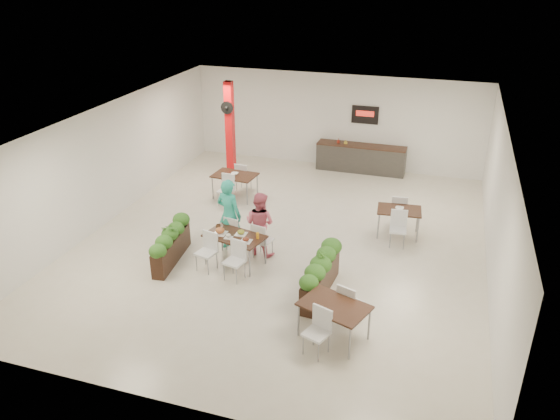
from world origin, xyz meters
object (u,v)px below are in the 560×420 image
object	(u,v)px
side_table_c	(334,310)
planter_right	(320,274)
service_counter	(361,158)
planter_left	(171,242)
side_table_a	(235,178)
diner_man	(229,215)
diner_woman	(260,224)
side_table_b	(399,214)
red_column	(230,130)
main_table	(234,240)

from	to	relation	value
side_table_c	planter_right	bearing A→B (deg)	133.38
service_counter	planter_left	size ratio (longest dim) A/B	1.57
side_table_a	planter_left	bearing A→B (deg)	-85.65
planter_right	side_table_c	size ratio (longest dim) A/B	1.20
diner_man	planter_right	distance (m)	2.99
diner_woman	side_table_b	size ratio (longest dim) A/B	0.98
planter_right	diner_woman	bearing A→B (deg)	144.70
red_column	main_table	size ratio (longest dim) A/B	1.72
diner_man	side_table_c	bearing A→B (deg)	153.47
service_counter	side_table_c	xyz separation A→B (m)	(1.09, -9.14, 0.14)
diner_man	planter_left	size ratio (longest dim) A/B	0.98
diner_woman	planter_left	distance (m)	2.18
planter_right	red_column	bearing A→B (deg)	127.32
side_table_b	main_table	bearing A→B (deg)	-148.70
red_column	side_table_c	size ratio (longest dim) A/B	1.92
planter_left	side_table_a	distance (m)	4.04
main_table	side_table_a	xyz separation A→B (m)	(-1.47, 3.68, 0.00)
red_column	planter_left	xyz separation A→B (m)	(0.72, -5.58, -1.13)
red_column	planter_left	world-z (taller)	red_column
diner_woman	side_table_a	world-z (taller)	diner_woman
side_table_b	side_table_c	xyz separation A→B (m)	(-0.68, -4.71, 0.01)
diner_man	planter_right	size ratio (longest dim) A/B	0.93
side_table_c	side_table_b	bearing A→B (deg)	101.64
main_table	diner_woman	world-z (taller)	diner_woman
planter_right	side_table_b	bearing A→B (deg)	68.74
planter_right	side_table_a	size ratio (longest dim) A/B	1.21
red_column	diner_woman	bearing A→B (deg)	-60.07
service_counter	diner_woman	bearing A→B (deg)	-102.01
service_counter	side_table_b	size ratio (longest dim) A/B	1.82
service_counter	main_table	bearing A→B (deg)	-104.10
side_table_b	planter_left	bearing A→B (deg)	-154.62
service_counter	diner_man	distance (m)	6.80
diner_man	planter_left	world-z (taller)	diner_man
planter_left	service_counter	bearing A→B (deg)	66.26
planter_right	side_table_a	bearing A→B (deg)	130.69
red_column	planter_right	size ratio (longest dim) A/B	1.60
main_table	planter_left	bearing A→B (deg)	-166.43
planter_left	side_table_c	distance (m)	4.68
service_counter	diner_man	world-z (taller)	service_counter
diner_man	side_table_a	bearing A→B (deg)	-57.18
main_table	diner_man	world-z (taller)	diner_man
service_counter	red_column	bearing A→B (deg)	-155.00
diner_man	planter_left	distance (m)	1.56
planter_left	main_table	bearing A→B (deg)	13.57
service_counter	side_table_b	world-z (taller)	service_counter
service_counter	planter_left	bearing A→B (deg)	-113.74
diner_woman	side_table_c	distance (m)	3.66
red_column	side_table_a	xyz separation A→B (m)	(0.75, -1.54, -1.01)
red_column	diner_woman	world-z (taller)	red_column
side_table_a	red_column	bearing A→B (deg)	120.74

